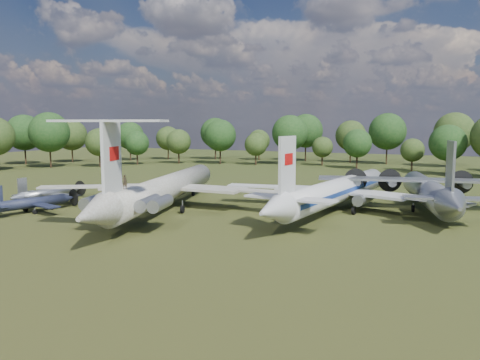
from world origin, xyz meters
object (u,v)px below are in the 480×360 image
at_px(small_prop_west, 32,205).
at_px(il62_airliner, 167,193).
at_px(an12_transport, 429,196).
at_px(small_prop_northwest, 49,195).
at_px(person_on_il62, 125,182).
at_px(tu104_jet, 338,195).

bearing_deg(small_prop_west, il62_airliner, 46.13).
distance_m(an12_transport, small_prop_northwest, 61.73).
bearing_deg(small_prop_west, an12_transport, 41.01).
height_order(an12_transport, small_prop_northwest, an12_transport).
bearing_deg(small_prop_west, person_on_il62, 3.61).
distance_m(tu104_jet, person_on_il62, 32.15).
bearing_deg(il62_airliner, an12_transport, 8.88).
relative_size(an12_transport, small_prop_west, 2.37).
relative_size(il62_airliner, small_prop_northwest, 3.43).
bearing_deg(small_prop_west, tu104_jet, 41.22).
height_order(il62_airliner, person_on_il62, person_on_il62).
relative_size(small_prop_west, person_on_il62, 8.89).
height_order(small_prop_northwest, person_on_il62, person_on_il62).
xyz_separation_m(an12_transport, person_on_il62, (-33.20, -30.18, 3.83)).
xyz_separation_m(il62_airliner, person_on_il62, (3.65, -14.62, 3.57)).
relative_size(tu104_jet, person_on_il62, 28.62).
distance_m(il62_airliner, small_prop_northwest, 22.42).
bearing_deg(person_on_il62, small_prop_west, -33.78).
height_order(an12_transport, small_prop_west, an12_transport).
height_order(tu104_jet, small_prop_west, tu104_jet).
bearing_deg(il62_airliner, small_prop_west, -163.45).
distance_m(an12_transport, person_on_il62, 45.03).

